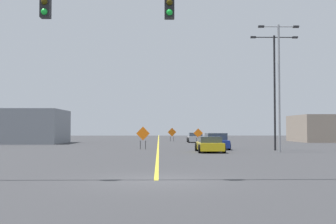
# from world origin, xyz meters

# --- Properties ---
(ground) EXTENTS (184.99, 184.99, 0.00)m
(ground) POSITION_xyz_m (0.00, 0.00, 0.00)
(ground) COLOR #38383A
(road_centre_stripe) EXTENTS (0.16, 102.77, 0.01)m
(road_centre_stripe) POSITION_xyz_m (0.00, 51.39, 0.00)
(road_centre_stripe) COLOR yellow
(road_centre_stripe) RESTS_ON ground
(traffic_signal_assembly) EXTENTS (13.05, 0.44, 7.17)m
(traffic_signal_assembly) POSITION_xyz_m (-3.85, -0.01, 5.48)
(traffic_signal_assembly) COLOR gray
(traffic_signal_assembly) RESTS_ON ground
(street_lamp_far_left) EXTENTS (3.91, 0.24, 9.48)m
(street_lamp_far_left) POSITION_xyz_m (9.60, 20.02, 5.54)
(street_lamp_far_left) COLOR black
(street_lamp_far_left) RESTS_ON ground
(street_lamp_mid_left) EXTENTS (3.11, 0.24, 9.68)m
(street_lamp_mid_left) POSITION_xyz_m (9.18, 17.20, 5.58)
(street_lamp_mid_left) COLOR gray
(street_lamp_mid_left) RESTS_ON ground
(construction_sign_right_lane) EXTENTS (1.18, 0.28, 1.95)m
(construction_sign_right_lane) POSITION_xyz_m (-1.30, 22.12, 1.24)
(construction_sign_right_lane) COLOR orange
(construction_sign_right_lane) RESTS_ON ground
(construction_sign_median_near) EXTENTS (1.21, 0.12, 1.88)m
(construction_sign_median_near) POSITION_xyz_m (1.90, 44.87, 1.18)
(construction_sign_median_near) COLOR orange
(construction_sign_median_near) RESTS_ON ground
(construction_sign_median_far) EXTENTS (1.09, 0.23, 1.80)m
(construction_sign_median_far) POSITION_xyz_m (4.62, 34.43, 1.14)
(construction_sign_median_far) COLOR orange
(construction_sign_median_far) RESTS_ON ground
(car_yellow_passing) EXTENTS (1.99, 4.38, 1.18)m
(car_yellow_passing) POSITION_xyz_m (3.94, 17.65, 0.57)
(car_yellow_passing) COLOR gold
(car_yellow_passing) RESTS_ON ground
(car_blue_distant) EXTENTS (2.08, 4.41, 1.39)m
(car_blue_distant) POSITION_xyz_m (4.98, 22.08, 0.66)
(car_blue_distant) COLOR #1E389E
(car_blue_distant) RESTS_ON ground
(car_silver_near) EXTENTS (2.08, 4.16, 1.25)m
(car_silver_near) POSITION_xyz_m (4.77, 40.09, 0.58)
(car_silver_near) COLOR #B7BABF
(car_silver_near) RESTS_ON ground
(roadside_building_west) EXTENTS (8.77, 8.67, 4.04)m
(roadside_building_west) POSITION_xyz_m (-15.85, 36.93, 2.02)
(roadside_building_west) COLOR gray
(roadside_building_west) RESTS_ON ground
(roadside_building_east) EXTENTS (9.53, 8.76, 3.58)m
(roadside_building_east) POSITION_xyz_m (23.28, 42.35, 1.79)
(roadside_building_east) COLOR gray
(roadside_building_east) RESTS_ON ground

